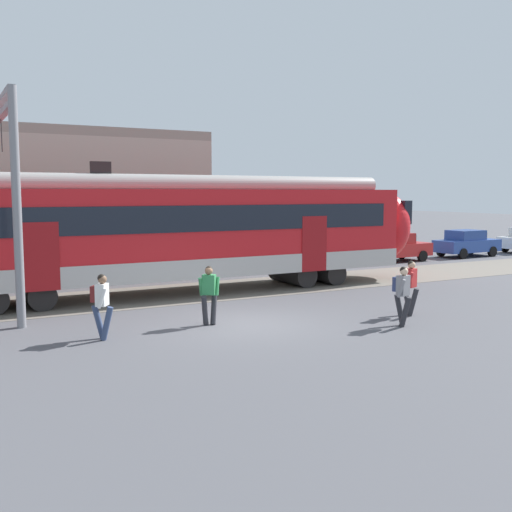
{
  "coord_description": "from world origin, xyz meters",
  "views": [
    {
      "loc": [
        -7.49,
        -14.77,
        3.68
      ],
      "look_at": [
        1.77,
        2.55,
        1.6
      ],
      "focal_mm": 42.0,
      "sensor_mm": 36.0,
      "label": 1
    }
  ],
  "objects_px": {
    "pedestrian_grey": "(402,291)",
    "parked_car_blue": "(467,243)",
    "pedestrian_white": "(101,301)",
    "pedestrian_green": "(209,291)",
    "pedestrian_red": "(411,284)",
    "parked_car_red": "(395,247)"
  },
  "relations": [
    {
      "from": "pedestrian_grey",
      "to": "parked_car_blue",
      "type": "height_order",
      "value": "pedestrian_grey"
    },
    {
      "from": "pedestrian_white",
      "to": "pedestrian_green",
      "type": "height_order",
      "value": "same"
    },
    {
      "from": "pedestrian_white",
      "to": "pedestrian_red",
      "type": "distance_m",
      "value": 9.02
    },
    {
      "from": "pedestrian_white",
      "to": "pedestrian_red",
      "type": "height_order",
      "value": "same"
    },
    {
      "from": "pedestrian_white",
      "to": "parked_car_blue",
      "type": "xyz_separation_m",
      "value": [
        23.44,
        9.77,
        -0.21
      ]
    },
    {
      "from": "pedestrian_green",
      "to": "pedestrian_white",
      "type": "bearing_deg",
      "value": -175.49
    },
    {
      "from": "pedestrian_red",
      "to": "parked_car_blue",
      "type": "distance_m",
      "value": 18.33
    },
    {
      "from": "pedestrian_red",
      "to": "parked_car_red",
      "type": "distance_m",
      "value": 14.47
    },
    {
      "from": "pedestrian_red",
      "to": "parked_car_red",
      "type": "height_order",
      "value": "pedestrian_red"
    },
    {
      "from": "pedestrian_white",
      "to": "pedestrian_grey",
      "type": "height_order",
      "value": "same"
    },
    {
      "from": "pedestrian_grey",
      "to": "parked_car_red",
      "type": "xyz_separation_m",
      "value": [
        10.37,
        12.17,
        -0.21
      ]
    },
    {
      "from": "pedestrian_red",
      "to": "parked_car_red",
      "type": "relative_size",
      "value": 0.41
    },
    {
      "from": "pedestrian_white",
      "to": "pedestrian_green",
      "type": "distance_m",
      "value": 3.06
    },
    {
      "from": "pedestrian_white",
      "to": "parked_car_red",
      "type": "bearing_deg",
      "value": 28.44
    },
    {
      "from": "pedestrian_green",
      "to": "parked_car_blue",
      "type": "relative_size",
      "value": 0.41
    },
    {
      "from": "pedestrian_white",
      "to": "pedestrian_red",
      "type": "bearing_deg",
      "value": -8.96
    },
    {
      "from": "pedestrian_white",
      "to": "pedestrian_grey",
      "type": "distance_m",
      "value": 8.06
    },
    {
      "from": "pedestrian_green",
      "to": "pedestrian_grey",
      "type": "bearing_deg",
      "value": -29.47
    },
    {
      "from": "pedestrian_green",
      "to": "pedestrian_red",
      "type": "bearing_deg",
      "value": -15.69
    },
    {
      "from": "parked_car_blue",
      "to": "pedestrian_green",
      "type": "bearing_deg",
      "value": -154.95
    },
    {
      "from": "pedestrian_grey",
      "to": "parked_car_blue",
      "type": "xyz_separation_m",
      "value": [
        15.74,
        12.16,
        -0.21
      ]
    },
    {
      "from": "parked_car_red",
      "to": "parked_car_blue",
      "type": "distance_m",
      "value": 5.37
    }
  ]
}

